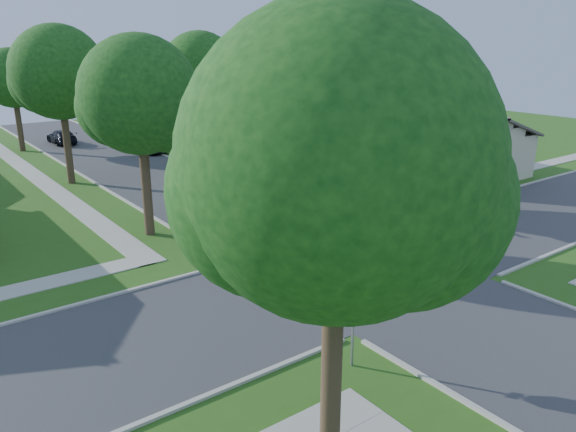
# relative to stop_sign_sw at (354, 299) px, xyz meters

# --- Properties ---
(ground) EXTENTS (100.00, 100.00, 0.00)m
(ground) POSITION_rel_stop_sign_sw_xyz_m (4.70, 4.70, -2.03)
(ground) COLOR #2D5717
(ground) RESTS_ON ground
(road_ns) EXTENTS (7.00, 100.00, 0.02)m
(road_ns) POSITION_rel_stop_sign_sw_xyz_m (4.70, 4.70, -2.03)
(road_ns) COLOR #333335
(road_ns) RESTS_ON ground
(sidewalk_ne) EXTENTS (1.20, 40.00, 0.04)m
(sidewalk_ne) POSITION_rel_stop_sign_sw_xyz_m (10.80, 30.70, -2.01)
(sidewalk_ne) COLOR #9E9B91
(sidewalk_ne) RESTS_ON ground
(sidewalk_nw) EXTENTS (1.20, 40.00, 0.04)m
(sidewalk_nw) POSITION_rel_stop_sign_sw_xyz_m (-1.40, 30.70, -2.01)
(sidewalk_nw) COLOR #9E9B91
(sidewalk_nw) RESTS_ON ground
(driveway) EXTENTS (8.80, 3.60, 0.05)m
(driveway) POSITION_rel_stop_sign_sw_xyz_m (12.60, 11.80, -2.01)
(driveway) COLOR #9E9B91
(driveway) RESTS_ON ground
(stop_sign_sw) EXTENTS (1.05, 0.80, 2.98)m
(stop_sign_sw) POSITION_rel_stop_sign_sw_xyz_m (0.00, 0.00, 0.00)
(stop_sign_sw) COLOR gray
(stop_sign_sw) RESTS_ON ground
(stop_sign_ne) EXTENTS (1.05, 0.80, 2.98)m
(stop_sign_ne) POSITION_rel_stop_sign_sw_xyz_m (9.40, 9.40, 0.00)
(stop_sign_ne) COLOR gray
(stop_sign_ne) RESTS_ON ground
(tree_e_near) EXTENTS (4.97, 4.80, 8.28)m
(tree_e_near) POSITION_rel_stop_sign_sw_xyz_m (9.45, 13.71, 3.61)
(tree_e_near) COLOR #38281C
(tree_e_near) RESTS_ON ground
(tree_e_mid) EXTENTS (5.59, 5.40, 9.21)m
(tree_e_mid) POSITION_rel_stop_sign_sw_xyz_m (9.46, 25.71, 4.22)
(tree_e_mid) COLOR #38281C
(tree_e_mid) RESTS_ON ground
(tree_e_far) EXTENTS (5.17, 5.00, 8.72)m
(tree_e_far) POSITION_rel_stop_sign_sw_xyz_m (9.45, 38.71, 3.95)
(tree_e_far) COLOR #38281C
(tree_e_far) RESTS_ON ground
(tree_w_near) EXTENTS (5.38, 5.20, 8.97)m
(tree_w_near) POSITION_rel_stop_sign_sw_xyz_m (0.06, 13.71, 4.08)
(tree_w_near) COLOR #38281C
(tree_w_near) RESTS_ON ground
(tree_w_mid) EXTENTS (5.80, 5.60, 9.56)m
(tree_w_mid) POSITION_rel_stop_sign_sw_xyz_m (0.06, 25.71, 4.46)
(tree_w_mid) COLOR #38281C
(tree_w_mid) RESTS_ON ground
(tree_w_far) EXTENTS (4.76, 4.60, 8.04)m
(tree_w_far) POSITION_rel_stop_sign_sw_xyz_m (0.05, 38.71, 3.48)
(tree_w_far) COLOR #38281C
(tree_w_far) RESTS_ON ground
(tree_sw_corner) EXTENTS (6.21, 6.00, 9.55)m
(tree_sw_corner) POSITION_rel_stop_sign_sw_xyz_m (-2.74, -2.29, 4.23)
(tree_sw_corner) COLOR #38281C
(tree_sw_corner) RESTS_ON ground
(tree_ne_corner) EXTENTS (5.80, 5.60, 8.66)m
(tree_ne_corner) POSITION_rel_stop_sign_sw_xyz_m (11.06, 8.91, 3.56)
(tree_ne_corner) COLOR #38281C
(tree_ne_corner) RESTS_ON ground
(house_ne_near) EXTENTS (8.42, 13.60, 4.23)m
(house_ne_near) POSITION_rel_stop_sign_sw_xyz_m (20.69, 15.70, -0.51)
(house_ne_near) COLOR beige
(house_ne_near) RESTS_ON ground
(house_ne_far) EXTENTS (8.42, 13.60, 4.23)m
(house_ne_far) POSITION_rel_stop_sign_sw_xyz_m (20.69, 33.70, -0.51)
(house_ne_far) COLOR beige
(house_ne_far) RESTS_ON ground
(car_driveway) EXTENTS (4.47, 2.43, 1.40)m
(car_driveway) POSITION_rel_stop_sign_sw_xyz_m (16.20, 13.40, -1.33)
(car_driveway) COLOR #5A1D12
(car_driveway) RESTS_ON ground
(car_curb_east) EXTENTS (2.31, 4.75, 1.56)m
(car_curb_east) POSITION_rel_stop_sign_sw_xyz_m (7.90, 32.41, -1.25)
(car_curb_east) COLOR black
(car_curb_east) RESTS_ON ground
(car_curb_west) EXTENTS (1.73, 4.15, 1.20)m
(car_curb_west) POSITION_rel_stop_sign_sw_xyz_m (3.50, 40.12, -1.43)
(car_curb_west) COLOR black
(car_curb_west) RESTS_ON ground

